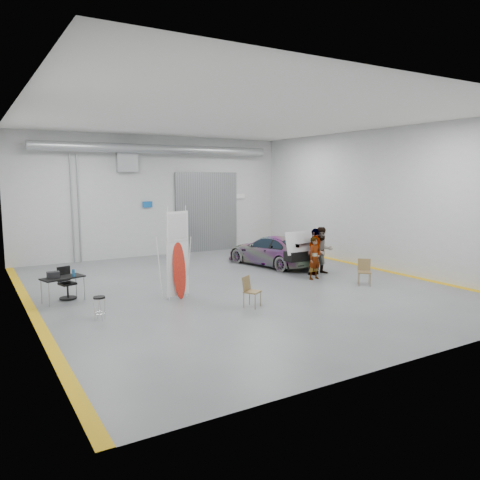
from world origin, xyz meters
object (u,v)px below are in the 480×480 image
sedan_car (272,251)px  person_c (315,252)px  work_table (60,277)px  office_chair (67,285)px  person_b (322,250)px  folding_chair_near (252,298)px  folding_chair_far (364,277)px  surfboard_display (177,262)px  shop_stool (100,309)px  person_a (315,258)px

sedan_car → person_c: (0.33, -2.60, 0.29)m
work_table → office_chair: 0.54m
person_b → work_table: 10.09m
folding_chair_near → folding_chair_far: bearing=-27.4°
person_b → folding_chair_near: size_ratio=2.05×
surfboard_display → folding_chair_near: 2.77m
folding_chair_near → shop_stool: folding_chair_near is taller
surfboard_display → shop_stool: bearing=-172.4°
sedan_car → office_chair: bearing=-2.2°
person_a → folding_chair_near: person_a is taller
person_c → office_chair: (-9.43, 1.17, -0.50)m
sedan_car → person_c: 2.64m
folding_chair_near → sedan_car: bearing=19.0°
person_c → office_chair: bearing=-29.8°
person_c → shop_stool: 9.30m
person_a → person_b: person_b is taller
surfboard_display → shop_stool: surfboard_display is taller
surfboard_display → office_chair: 3.69m
sedan_car → person_a: bearing=74.6°
person_b → folding_chair_far: (-0.03, -2.40, -0.67)m
folding_chair_near → work_table: bearing=112.4°
folding_chair_far → shop_stool: 9.47m
folding_chair_near → work_table: 6.12m
person_c → shop_stool: (-9.12, -1.73, -0.62)m
shop_stool → work_table: size_ratio=0.48×
person_c → work_table: size_ratio=1.36×
person_a → folding_chair_far: (0.90, -1.75, -0.53)m
person_a → folding_chair_far: size_ratio=1.73×
office_chair → person_c: bearing=-23.9°
folding_chair_far → work_table: work_table is taller
sedan_car → folding_chair_far: bearing=86.3°
sedan_car → person_c: person_c is taller
person_b → office_chair: person_b is taller
surfboard_display → folding_chair_far: surfboard_display is taller
person_a → office_chair: (-8.87, 1.82, -0.37)m
person_b → work_table: person_b is taller
person_b → surfboard_display: bearing=-160.3°
folding_chair_far → shop_stool: bearing=-143.9°
person_c → folding_chair_far: bearing=75.1°
person_b → shop_stool: (-9.48, -1.73, -0.63)m
person_c → shop_stool: size_ratio=2.82×
person_b → folding_chair_far: bearing=-76.9°
person_a → shop_stool: person_a is taller
person_c → sedan_car: bearing=-105.6°
surfboard_display → sedan_car: bearing=15.6°
shop_stool → work_table: (-0.57, 2.57, 0.47)m
person_a → person_c: (0.57, 0.65, 0.12)m
surfboard_display → work_table: 3.71m
sedan_car → surfboard_display: (-6.01, -3.29, 0.56)m
person_c → person_a: bearing=26.2°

